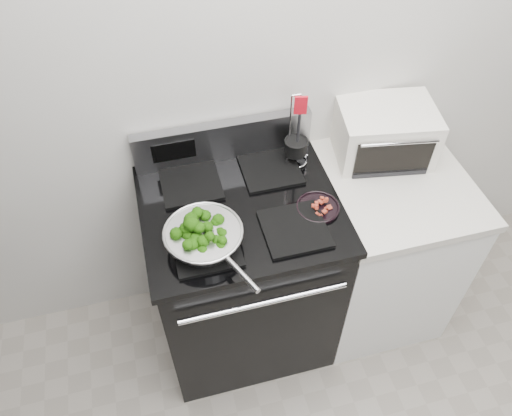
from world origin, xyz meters
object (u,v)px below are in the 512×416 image
object	(u,v)px
skillet	(204,236)
gas_range	(243,273)
bacon_plate	(318,206)
toaster_oven	(384,132)
utensil_holder	(295,150)

from	to	relation	value
skillet	gas_range	bearing A→B (deg)	18.33
bacon_plate	toaster_oven	xyz separation A→B (m)	(0.39, 0.27, 0.07)
utensil_holder	bacon_plate	bearing A→B (deg)	-76.12
gas_range	bacon_plate	bearing A→B (deg)	-17.60
gas_range	toaster_oven	size ratio (longest dim) A/B	2.53
utensil_holder	toaster_oven	distance (m)	0.40
toaster_oven	gas_range	bearing A→B (deg)	-155.90
skillet	bacon_plate	bearing A→B (deg)	-16.07
bacon_plate	utensil_holder	bearing A→B (deg)	90.64
skillet	utensil_holder	xyz separation A→B (m)	(0.46, 0.35, 0.01)
skillet	utensil_holder	bearing A→B (deg)	13.43
gas_range	utensil_holder	bearing A→B (deg)	34.09
gas_range	toaster_oven	xyz separation A→B (m)	(0.68, 0.18, 0.55)
toaster_oven	utensil_holder	bearing A→B (deg)	-172.66
gas_range	bacon_plate	size ratio (longest dim) A/B	6.57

